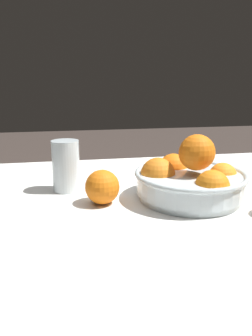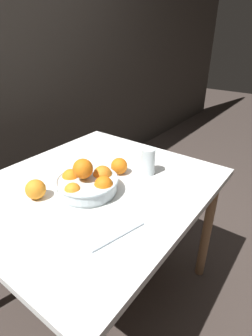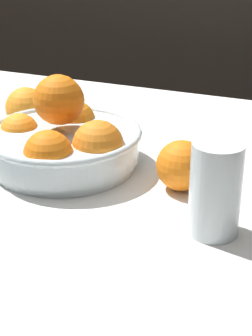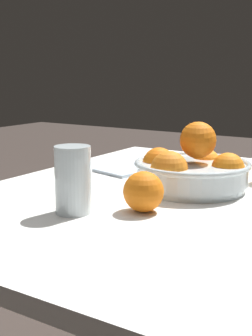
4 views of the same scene
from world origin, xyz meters
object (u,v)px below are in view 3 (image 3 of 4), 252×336
object	(u,v)px
juice_glass	(215,193)
orange_loose_near_bowl	(26,108)
fruit_bowl	(63,138)
orange_loose_front	(181,165)

from	to	relation	value
juice_glass	orange_loose_near_bowl	world-z (taller)	juice_glass
fruit_bowl	juice_glass	distance (m)	0.31
orange_loose_near_bowl	orange_loose_front	world-z (taller)	orange_loose_near_bowl
juice_glass	orange_loose_near_bowl	distance (m)	0.51
orange_loose_front	fruit_bowl	bearing A→B (deg)	178.65
juice_glass	fruit_bowl	bearing A→B (deg)	158.37
fruit_bowl	orange_loose_front	distance (m)	0.21
fruit_bowl	juice_glass	size ratio (longest dim) A/B	2.03
juice_glass	orange_loose_front	size ratio (longest dim) A/B	1.64
fruit_bowl	orange_loose_near_bowl	world-z (taller)	fruit_bowl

